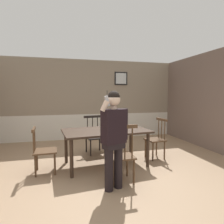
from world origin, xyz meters
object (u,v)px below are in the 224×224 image
at_px(chair_near_window, 156,139).
at_px(chair_at_table_head, 95,136).
at_px(chair_opposite_corner, 122,155).
at_px(person_figure, 114,135).
at_px(chair_by_doorway, 43,150).
at_px(dining_table, 106,134).

height_order(chair_near_window, chair_at_table_head, chair_at_table_head).
bearing_deg(chair_at_table_head, chair_near_window, 140.89).
bearing_deg(chair_near_window, chair_at_table_head, 53.55).
distance_m(chair_opposite_corner, person_figure, 0.50).
bearing_deg(chair_by_doorway, person_figure, 48.00).
xyz_separation_m(chair_near_window, chair_opposite_corner, (-1.20, -1.04, 0.02)).
distance_m(chair_by_doorway, chair_opposite_corner, 1.59).
relative_size(chair_near_window, chair_at_table_head, 0.99).
relative_size(chair_by_doorway, chair_at_table_head, 0.92).
height_order(dining_table, chair_by_doorway, chair_by_doorway).
distance_m(chair_near_window, chair_opposite_corner, 1.59).
bearing_deg(dining_table, chair_at_table_head, 96.08).
bearing_deg(dining_table, person_figure, -95.53).
distance_m(chair_at_table_head, chair_opposite_corner, 1.83).
bearing_deg(chair_near_window, dining_table, 88.68).
relative_size(dining_table, chair_at_table_head, 1.95).
relative_size(chair_at_table_head, chair_opposite_corner, 0.94).
xyz_separation_m(dining_table, chair_near_window, (1.29, 0.13, -0.22)).
bearing_deg(chair_by_doorway, chair_near_window, 93.49).
bearing_deg(chair_by_doorway, dining_table, 93.42).
bearing_deg(chair_opposite_corner, person_figure, -134.96).
xyz_separation_m(chair_at_table_head, chair_opposite_corner, (0.19, -1.82, 0.03)).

